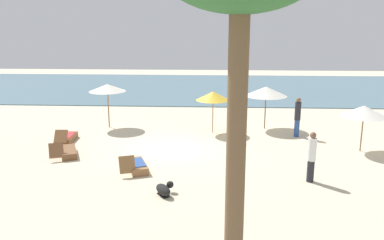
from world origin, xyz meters
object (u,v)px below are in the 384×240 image
object	(u,v)px
umbrella_2	(364,111)
lounger_1	(136,166)
umbrella_0	(213,96)
person_0	(297,116)
umbrella_1	(107,88)
person_1	(312,156)
lounger_3	(67,152)
lounger_0	(67,138)
dog	(164,189)
umbrella_4	(266,91)

from	to	relation	value
umbrella_2	lounger_1	bearing A→B (deg)	-163.06
umbrella_0	person_0	world-z (taller)	umbrella_0
umbrella_1	umbrella_2	distance (m)	12.47
lounger_1	person_1	size ratio (longest dim) A/B	0.96
umbrella_2	lounger_3	size ratio (longest dim) A/B	1.14
umbrella_1	person_1	distance (m)	11.51
umbrella_0	lounger_3	xyz separation A→B (m)	(-6.08, -4.04, -1.71)
umbrella_2	lounger_0	world-z (taller)	umbrella_2
lounger_0	lounger_1	xyz separation A→B (m)	(3.97, -3.60, 0.00)
lounger_1	dog	size ratio (longest dim) A/B	2.12
umbrella_4	lounger_3	bearing A→B (deg)	-150.65
umbrella_0	lounger_1	distance (m)	6.51
lounger_0	lounger_3	distance (m)	2.19
umbrella_0	lounger_3	bearing A→B (deg)	-146.39
umbrella_4	dog	xyz separation A→B (m)	(-4.29, -8.69, -1.78)
person_1	umbrella_4	bearing A→B (deg)	95.64
umbrella_1	lounger_0	size ratio (longest dim) A/B	1.35
lounger_3	lounger_0	bearing A→B (deg)	110.19
person_0	umbrella_1	bearing A→B (deg)	172.22
lounger_0	dog	world-z (taller)	lounger_0
umbrella_1	person_0	size ratio (longest dim) A/B	1.19
umbrella_0	umbrella_1	xyz separation A→B (m)	(-5.53, 0.76, 0.24)
lounger_0	lounger_1	bearing A→B (deg)	-42.19
umbrella_2	lounger_0	size ratio (longest dim) A/B	1.18
umbrella_4	lounger_1	world-z (taller)	umbrella_4
umbrella_1	person_1	size ratio (longest dim) A/B	1.28
umbrella_0	lounger_1	xyz separation A→B (m)	(-2.87, -5.59, -1.71)
umbrella_1	umbrella_2	xyz separation A→B (m)	(11.96, -3.51, -0.33)
umbrella_4	lounger_1	xyz separation A→B (m)	(-5.61, -6.50, -1.80)
umbrella_0	lounger_1	world-z (taller)	umbrella_0
umbrella_1	lounger_1	distance (m)	7.15
lounger_0	umbrella_1	bearing A→B (deg)	64.50
umbrella_1	umbrella_2	world-z (taller)	umbrella_1
umbrella_1	person_0	world-z (taller)	umbrella_1
umbrella_4	person_1	size ratio (longest dim) A/B	1.23
lounger_3	umbrella_4	bearing A→B (deg)	29.35
umbrella_0	lounger_0	xyz separation A→B (m)	(-6.84, -1.99, -1.71)
umbrella_4	person_0	bearing A→B (deg)	-46.98
umbrella_0	lounger_1	size ratio (longest dim) A/B	1.22
umbrella_0	lounger_0	bearing A→B (deg)	-163.75
lounger_1	umbrella_1	bearing A→B (deg)	112.70
umbrella_4	lounger_3	world-z (taller)	umbrella_4
umbrella_4	lounger_3	distance (m)	10.28
lounger_0	person_0	world-z (taller)	person_0
umbrella_1	lounger_0	bearing A→B (deg)	-115.50
person_1	lounger_0	bearing A→B (deg)	157.06
umbrella_0	dog	bearing A→B (deg)	-101.29
lounger_0	umbrella_2	bearing A→B (deg)	-3.28
lounger_0	lounger_3	bearing A→B (deg)	-69.81
umbrella_1	lounger_3	bearing A→B (deg)	-96.62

